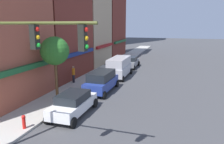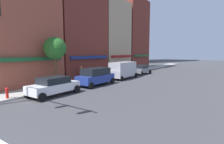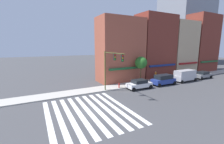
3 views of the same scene
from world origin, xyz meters
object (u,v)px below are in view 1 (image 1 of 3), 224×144
traffic_signal (15,62)px  sedan_grey (130,62)px  suv_blue (101,81)px  fire_hydrant (24,121)px  van_silver (119,66)px  pedestrian_orange_vest (73,74)px  sedan_white (73,103)px  street_tree (55,51)px

traffic_signal → sedan_grey: bearing=1.0°
suv_blue → fire_hydrant: 8.86m
suv_blue → van_silver: size_ratio=0.93×
pedestrian_orange_vest → fire_hydrant: (-10.29, -2.05, -0.46)m
sedan_white → pedestrian_orange_vest: bearing=27.4°
fire_hydrant → pedestrian_orange_vest: bearing=11.2°
traffic_signal → sedan_grey: traffic_signal is taller
sedan_white → sedan_grey: 17.86m
suv_blue → street_tree: bearing=139.2°
pedestrian_orange_vest → van_silver: bearing=62.8°
sedan_grey → fire_hydrant: size_ratio=5.29×
street_tree → fire_hydrant: bearing=-168.6°
van_silver → sedan_grey: 6.14m
traffic_signal → van_silver: size_ratio=1.29×
traffic_signal → pedestrian_orange_vest: size_ratio=3.66×
sedan_white → pedestrian_orange_vest: (7.28, 3.75, 0.23)m
suv_blue → fire_hydrant: suv_blue is taller
sedan_white → pedestrian_orange_vest: size_ratio=2.49×
sedan_white → pedestrian_orange_vest: 8.19m
sedan_grey → van_silver: bearing=178.3°
traffic_signal → suv_blue: (11.31, 0.42, -3.70)m
sedan_white → street_tree: street_tree is taller
suv_blue → van_silver: van_silver is taller
traffic_signal → fire_hydrant: (2.63, 2.12, -4.12)m
pedestrian_orange_vest → street_tree: bearing=-66.0°
sedan_white → van_silver: (11.73, -0.00, 0.44)m
sedan_white → fire_hydrant: sedan_white is taller
van_silver → sedan_grey: (6.13, 0.00, -0.44)m
sedan_white → van_silver: bearing=0.2°
sedan_white → van_silver: 11.74m
traffic_signal → fire_hydrant: size_ratio=7.69×
pedestrian_orange_vest → street_tree: 5.76m
street_tree → traffic_signal: bearing=-158.3°
van_silver → fire_hydrant: van_silver is taller
suv_blue → pedestrian_orange_vest: 4.08m
suv_blue → sedan_grey: 12.19m
sedan_grey → pedestrian_orange_vest: bearing=158.8°
sedan_white → suv_blue: bearing=0.2°
traffic_signal → suv_blue: 11.91m
street_tree → suv_blue: bearing=-41.1°
suv_blue → fire_hydrant: (-8.68, 1.70, -0.42)m
sedan_white → suv_blue: suv_blue is taller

